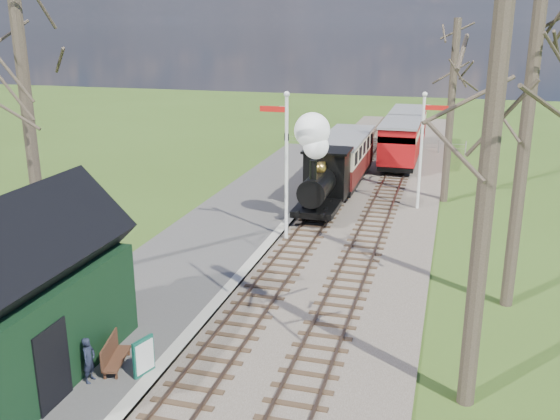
{
  "coord_description": "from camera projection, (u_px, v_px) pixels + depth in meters",
  "views": [
    {
      "loc": [
        5.72,
        -7.83,
        8.85
      ],
      "look_at": [
        -0.73,
        15.14,
        1.6
      ],
      "focal_mm": 40.0,
      "sensor_mm": 36.0,
      "label": 1
    }
  ],
  "objects": [
    {
      "name": "track_near",
      "position": [
        331.0,
        202.0,
        31.5
      ],
      "size": [
        1.6,
        60.0,
        0.15
      ],
      "color": "brown",
      "rests_on": "ground"
    },
    {
      "name": "person",
      "position": [
        89.0,
        360.0,
        15.46
      ],
      "size": [
        0.29,
        0.44,
        1.19
      ],
      "primitive_type": "imported",
      "rotation": [
        0.0,
        0.0,
        1.59
      ],
      "color": "black",
      "rests_on": "platform"
    },
    {
      "name": "red_carriage_b",
      "position": [
        407.0,
        129.0,
        43.47
      ],
      "size": [
        2.3,
        5.68,
        2.42
      ],
      "color": "black",
      "rests_on": "ground"
    },
    {
      "name": "platform",
      "position": [
        206.0,
        248.0,
        25.04
      ],
      "size": [
        5.0,
        44.0,
        0.2
      ],
      "primitive_type": "cube",
      "color": "#474442",
      "rests_on": "ground"
    },
    {
      "name": "bare_trees",
      "position": [
        301.0,
        148.0,
        18.71
      ],
      "size": [
        15.51,
        22.39,
        12.0
      ],
      "color": "#382D23",
      "rests_on": "ground"
    },
    {
      "name": "sign_board",
      "position": [
        144.0,
        356.0,
        15.79
      ],
      "size": [
        0.29,
        0.67,
        1.0
      ],
      "color": "#114F3E",
      "rests_on": "platform"
    },
    {
      "name": "distant_hills",
      "position": [
        408.0,
        238.0,
        74.92
      ],
      "size": [
        114.4,
        48.0,
        22.02
      ],
      "color": "#385B23",
      "rests_on": "ground"
    },
    {
      "name": "ballast_bed",
      "position": [
        356.0,
        204.0,
        31.18
      ],
      "size": [
        8.0,
        60.0,
        0.1
      ],
      "primitive_type": "cube",
      "color": "brown",
      "rests_on": "ground"
    },
    {
      "name": "station_shed",
      "position": [
        20.0,
        299.0,
        15.4
      ],
      "size": [
        3.25,
        6.3,
        4.78
      ],
      "color": "black",
      "rests_on": "platform"
    },
    {
      "name": "coping_strip",
      "position": [
        261.0,
        254.0,
        24.44
      ],
      "size": [
        0.4,
        44.0,
        0.21
      ],
      "primitive_type": "cube",
      "color": "#B2AD9E",
      "rests_on": "ground"
    },
    {
      "name": "track_far",
      "position": [
        382.0,
        205.0,
        30.83
      ],
      "size": [
        1.6,
        60.0,
        0.15
      ],
      "color": "brown",
      "rests_on": "ground"
    },
    {
      "name": "locomotive",
      "position": [
        321.0,
        171.0,
        28.62
      ],
      "size": [
        1.98,
        4.61,
        4.94
      ],
      "color": "black",
      "rests_on": "ground"
    },
    {
      "name": "bench",
      "position": [
        113.0,
        354.0,
        16.18
      ],
      "size": [
        0.7,
        1.42,
        0.78
      ],
      "color": "#472819",
      "rests_on": "platform"
    },
    {
      "name": "fence_line",
      "position": [
        373.0,
        143.0,
        44.19
      ],
      "size": [
        12.6,
        0.08,
        1.0
      ],
      "color": "slate",
      "rests_on": "ground"
    },
    {
      "name": "coach",
      "position": [
        344.0,
        157.0,
        34.38
      ],
      "size": [
        2.31,
        7.91,
        2.43
      ],
      "color": "black",
      "rests_on": "ground"
    },
    {
      "name": "semaphore_far",
      "position": [
        423.0,
        142.0,
        29.42
      ],
      "size": [
        1.22,
        0.24,
        5.72
      ],
      "color": "silver",
      "rests_on": "ground"
    },
    {
      "name": "semaphore_near",
      "position": [
        285.0,
        156.0,
        25.15
      ],
      "size": [
        1.22,
        0.24,
        6.22
      ],
      "color": "silver",
      "rests_on": "ground"
    },
    {
      "name": "red_carriage_a",
      "position": [
        400.0,
        143.0,
        38.4
      ],
      "size": [
        2.3,
        5.68,
        2.42
      ],
      "color": "black",
      "rests_on": "ground"
    }
  ]
}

